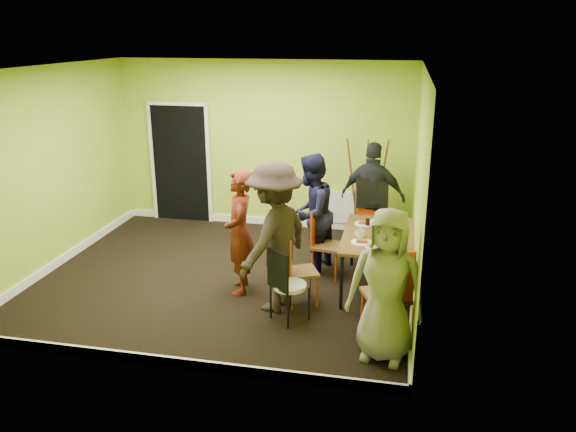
# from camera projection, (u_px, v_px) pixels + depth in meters

# --- Properties ---
(ground) EXTENTS (5.00, 5.00, 0.00)m
(ground) POSITION_uv_depth(u_px,v_px,m) (226.00, 276.00, 7.77)
(ground) COLOR black
(ground) RESTS_ON ground
(room_walls) EXTENTS (5.04, 4.54, 2.82)m
(room_walls) POSITION_uv_depth(u_px,v_px,m) (223.00, 207.00, 7.51)
(room_walls) COLOR #9DBB30
(room_walls) RESTS_ON ground
(dining_table) EXTENTS (0.90, 1.50, 0.75)m
(dining_table) POSITION_uv_depth(u_px,v_px,m) (378.00, 238.00, 7.21)
(dining_table) COLOR black
(dining_table) RESTS_ON ground
(chair_left_far) EXTENTS (0.45, 0.45, 0.95)m
(chair_left_far) POSITION_uv_depth(u_px,v_px,m) (323.00, 239.00, 7.65)
(chair_left_far) COLOR #E04915
(chair_left_far) RESTS_ON ground
(chair_left_near) EXTENTS (0.50, 0.50, 0.91)m
(chair_left_near) POSITION_uv_depth(u_px,v_px,m) (295.00, 266.00, 6.84)
(chair_left_near) COLOR #E04915
(chair_left_near) RESTS_ON ground
(chair_back_end) EXTENTS (0.56, 0.63, 1.15)m
(chair_back_end) POSITION_uv_depth(u_px,v_px,m) (372.00, 201.00, 8.39)
(chair_back_end) COLOR #E04915
(chair_back_end) RESTS_ON ground
(chair_front_end) EXTENTS (0.59, 0.59, 1.09)m
(chair_front_end) POSITION_uv_depth(u_px,v_px,m) (389.00, 290.00, 5.96)
(chair_front_end) COLOR #E04915
(chair_front_end) RESTS_ON ground
(chair_bentwood) EXTENTS (0.49, 0.50, 0.91)m
(chair_bentwood) POSITION_uv_depth(u_px,v_px,m) (285.00, 282.00, 6.43)
(chair_bentwood) COLOR black
(chair_bentwood) RESTS_ON ground
(easel) EXTENTS (0.67, 0.63, 1.67)m
(easel) POSITION_uv_depth(u_px,v_px,m) (366.00, 190.00, 8.92)
(easel) COLOR brown
(easel) RESTS_ON ground
(plate_near_left) EXTENTS (0.25, 0.25, 0.01)m
(plate_near_left) POSITION_uv_depth(u_px,v_px,m) (364.00, 224.00, 7.56)
(plate_near_left) COLOR white
(plate_near_left) RESTS_ON dining_table
(plate_near_right) EXTENTS (0.26, 0.26, 0.01)m
(plate_near_right) POSITION_uv_depth(u_px,v_px,m) (362.00, 242.00, 6.90)
(plate_near_right) COLOR white
(plate_near_right) RESTS_ON dining_table
(plate_far_back) EXTENTS (0.25, 0.25, 0.01)m
(plate_far_back) POSITION_uv_depth(u_px,v_px,m) (379.00, 222.00, 7.65)
(plate_far_back) COLOR white
(plate_far_back) RESTS_ON dining_table
(plate_far_front) EXTENTS (0.22, 0.22, 0.01)m
(plate_far_front) POSITION_uv_depth(u_px,v_px,m) (375.00, 247.00, 6.74)
(plate_far_front) COLOR white
(plate_far_front) RESTS_ON dining_table
(plate_wall_back) EXTENTS (0.26, 0.26, 0.01)m
(plate_wall_back) POSITION_uv_depth(u_px,v_px,m) (397.00, 229.00, 7.35)
(plate_wall_back) COLOR white
(plate_wall_back) RESTS_ON dining_table
(plate_wall_front) EXTENTS (0.21, 0.21, 0.01)m
(plate_wall_front) POSITION_uv_depth(u_px,v_px,m) (395.00, 239.00, 7.03)
(plate_wall_front) COLOR white
(plate_wall_front) RESTS_ON dining_table
(thermos) EXTENTS (0.08, 0.08, 0.22)m
(thermos) POSITION_uv_depth(u_px,v_px,m) (383.00, 228.00, 7.10)
(thermos) COLOR white
(thermos) RESTS_ON dining_table
(blue_bottle) EXTENTS (0.08, 0.08, 0.21)m
(blue_bottle) POSITION_uv_depth(u_px,v_px,m) (395.00, 238.00, 6.75)
(blue_bottle) COLOR #1620A9
(blue_bottle) RESTS_ON dining_table
(orange_bottle) EXTENTS (0.03, 0.03, 0.07)m
(orange_bottle) POSITION_uv_depth(u_px,v_px,m) (375.00, 227.00, 7.36)
(orange_bottle) COLOR #E04915
(orange_bottle) RESTS_ON dining_table
(glass_mid) EXTENTS (0.06, 0.06, 0.10)m
(glass_mid) POSITION_uv_depth(u_px,v_px,m) (368.00, 222.00, 7.48)
(glass_mid) COLOR black
(glass_mid) RESTS_ON dining_table
(glass_back) EXTENTS (0.06, 0.06, 0.09)m
(glass_back) POSITION_uv_depth(u_px,v_px,m) (386.00, 219.00, 7.63)
(glass_back) COLOR black
(glass_back) RESTS_ON dining_table
(glass_front) EXTENTS (0.06, 0.06, 0.09)m
(glass_front) POSITION_uv_depth(u_px,v_px,m) (387.00, 245.00, 6.73)
(glass_front) COLOR black
(glass_front) RESTS_ON dining_table
(cup_a) EXTENTS (0.13, 0.13, 0.10)m
(cup_a) POSITION_uv_depth(u_px,v_px,m) (360.00, 234.00, 7.05)
(cup_a) COLOR white
(cup_a) RESTS_ON dining_table
(cup_b) EXTENTS (0.10, 0.10, 0.10)m
(cup_b) POSITION_uv_depth(u_px,v_px,m) (396.00, 232.00, 7.13)
(cup_b) COLOR white
(cup_b) RESTS_ON dining_table
(person_standing) EXTENTS (0.52, 0.66, 1.61)m
(person_standing) POSITION_uv_depth(u_px,v_px,m) (240.00, 232.00, 7.10)
(person_standing) COLOR #56190E
(person_standing) RESTS_ON ground
(person_left_far) EXTENTS (0.85, 0.97, 1.67)m
(person_left_far) POSITION_uv_depth(u_px,v_px,m) (311.00, 214.00, 7.72)
(person_left_far) COLOR black
(person_left_far) RESTS_ON ground
(person_left_near) EXTENTS (1.07, 1.35, 1.82)m
(person_left_near) POSITION_uv_depth(u_px,v_px,m) (275.00, 237.00, 6.63)
(person_left_near) COLOR black
(person_left_near) RESTS_ON ground
(person_back_end) EXTENTS (1.03, 0.57, 1.67)m
(person_back_end) POSITION_uv_depth(u_px,v_px,m) (373.00, 197.00, 8.52)
(person_back_end) COLOR black
(person_back_end) RESTS_ON ground
(person_front_end) EXTENTS (0.87, 0.64, 1.62)m
(person_front_end) POSITION_uv_depth(u_px,v_px,m) (386.00, 286.00, 5.62)
(person_front_end) COLOR gray
(person_front_end) RESTS_ON ground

